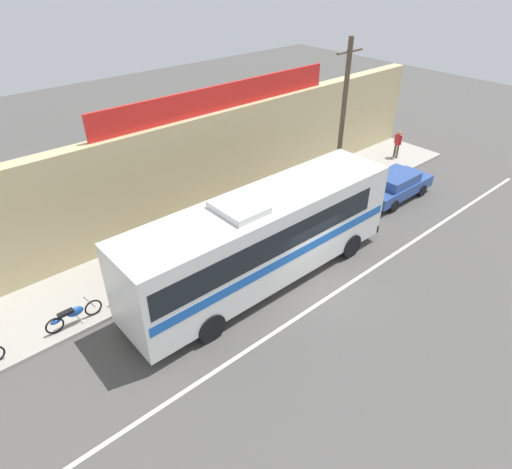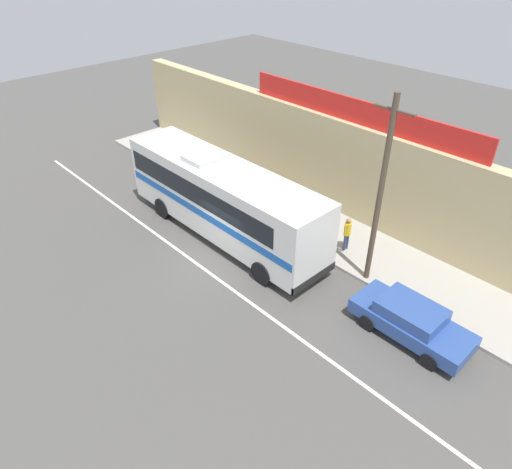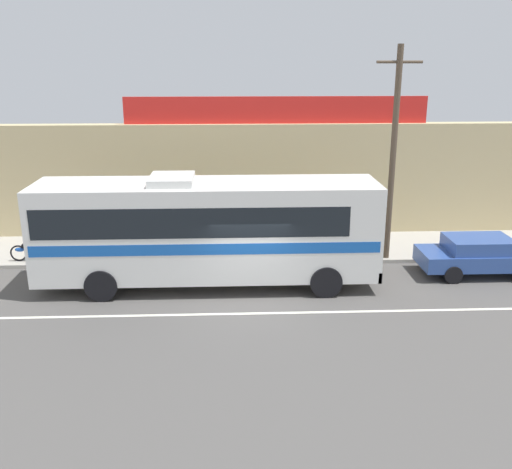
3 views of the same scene
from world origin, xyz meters
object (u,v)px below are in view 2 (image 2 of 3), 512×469
object	(u,v)px
intercity_bus	(222,196)
motorcycle_green	(206,179)
motorcycle_red	(152,150)
pedestrian_near_shop	(347,232)
pedestrian_far_right	(265,180)
motorcycle_blue	(182,166)
utility_pole	(380,193)
parked_car	(411,320)

from	to	relation	value
intercity_bus	motorcycle_green	size ratio (longest dim) A/B	6.01
motorcycle_red	pedestrian_near_shop	xyz separation A→B (m)	(14.54, 0.81, 0.51)
intercity_bus	pedestrian_far_right	size ratio (longest dim) A/B	7.16
motorcycle_green	pedestrian_near_shop	bearing A→B (deg)	4.85
motorcycle_blue	utility_pole	bearing A→B (deg)	-0.76
intercity_bus	motorcycle_green	world-z (taller)	intercity_bus
motorcycle_green	motorcycle_red	bearing A→B (deg)	-179.68
pedestrian_near_shop	utility_pole	bearing A→B (deg)	-27.62
motorcycle_green	pedestrian_near_shop	xyz separation A→B (m)	(9.15, 0.78, 0.51)
motorcycle_green	motorcycle_red	size ratio (longest dim) A/B	0.95
pedestrian_far_right	pedestrian_near_shop	distance (m)	6.12
intercity_bus	pedestrian_near_shop	world-z (taller)	intercity_bus
pedestrian_far_right	motorcycle_blue	bearing A→B (deg)	-163.07
intercity_bus	pedestrian_near_shop	xyz separation A→B (m)	(4.90, 3.07, -0.99)
utility_pole	pedestrian_near_shop	size ratio (longest dim) A/B	4.78
intercity_bus	utility_pole	bearing A→B (deg)	17.42
parked_car	motorcycle_green	bearing A→B (deg)	172.96
pedestrian_far_right	pedestrian_near_shop	world-z (taller)	pedestrian_near_shop
motorcycle_green	pedestrian_far_right	size ratio (longest dim) A/B	1.19
motorcycle_blue	intercity_bus	bearing A→B (deg)	-19.53
motorcycle_green	motorcycle_blue	bearing A→B (deg)	-179.78
intercity_bus	motorcycle_blue	xyz separation A→B (m)	(-6.45, 2.29, -1.50)
utility_pole	motorcycle_red	bearing A→B (deg)	179.46
parked_car	pedestrian_far_right	size ratio (longest dim) A/B	2.73
motorcycle_blue	motorcycle_red	world-z (taller)	same
motorcycle_red	pedestrian_far_right	xyz separation A→B (m)	(8.48, 1.63, 0.48)
utility_pole	parked_car	bearing A→B (deg)	-27.73
parked_car	pedestrian_far_right	xyz separation A→B (m)	(-10.81, 3.31, 0.30)
intercity_bus	pedestrian_far_right	world-z (taller)	intercity_bus
parked_car	pedestrian_near_shop	distance (m)	5.37
motorcycle_blue	pedestrian_far_right	size ratio (longest dim) A/B	1.25
parked_car	pedestrian_near_shop	size ratio (longest dim) A/B	2.65
motorcycle_red	motorcycle_blue	bearing A→B (deg)	0.38
parked_car	motorcycle_red	xyz separation A→B (m)	(-19.29, 1.69, -0.17)
intercity_bus	motorcycle_green	distance (m)	5.06
parked_car	utility_pole	xyz separation A→B (m)	(-2.91, 1.53, 3.40)
pedestrian_far_right	utility_pole	bearing A→B (deg)	-12.72
pedestrian_near_shop	intercity_bus	bearing A→B (deg)	-147.89
utility_pole	motorcycle_green	bearing A→B (deg)	179.04
motorcycle_blue	pedestrian_near_shop	size ratio (longest dim) A/B	1.21
motorcycle_blue	parked_car	bearing A→B (deg)	-6.06
motorcycle_green	utility_pole	bearing A→B (deg)	-0.96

